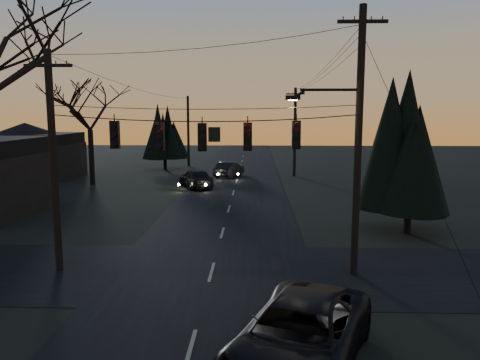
{
  "coord_description": "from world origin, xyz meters",
  "views": [
    {
      "loc": [
        1.69,
        -7.46,
        6.2
      ],
      "look_at": [
        1.11,
        10.05,
        3.64
      ],
      "focal_mm": 35.0,
      "sensor_mm": 36.0,
      "label": 1
    }
  ],
  "objects_px": {
    "utility_pole_right": "(353,274)",
    "sedan_oncoming_b": "(229,169)",
    "utility_pole_far_l": "(189,166)",
    "evergreen_right": "(411,150)",
    "utility_pole_left": "(60,271)",
    "suv_near": "(300,337)",
    "sedan_oncoming_a": "(196,178)",
    "utility_pole_far_r": "(294,176)"
  },
  "relations": [
    {
      "from": "utility_pole_left",
      "to": "sedan_oncoming_b",
      "type": "bearing_deg",
      "value": 79.1
    },
    {
      "from": "utility_pole_far_l",
      "to": "evergreen_right",
      "type": "bearing_deg",
      "value": -62.45
    },
    {
      "from": "utility_pole_left",
      "to": "suv_near",
      "type": "height_order",
      "value": "utility_pole_left"
    },
    {
      "from": "utility_pole_right",
      "to": "utility_pole_far_l",
      "type": "xyz_separation_m",
      "value": [
        -11.5,
        36.0,
        0.0
      ]
    },
    {
      "from": "utility_pole_far_r",
      "to": "utility_pole_far_l",
      "type": "bearing_deg",
      "value": 145.18
    },
    {
      "from": "utility_pole_right",
      "to": "utility_pole_far_r",
      "type": "bearing_deg",
      "value": 90.0
    },
    {
      "from": "utility_pole_far_r",
      "to": "suv_near",
      "type": "xyz_separation_m",
      "value": [
        -2.72,
        -34.82,
        0.82
      ]
    },
    {
      "from": "utility_pole_far_l",
      "to": "suv_near",
      "type": "xyz_separation_m",
      "value": [
        8.78,
        -42.82,
        0.82
      ]
    },
    {
      "from": "utility_pole_right",
      "to": "utility_pole_left",
      "type": "bearing_deg",
      "value": 180.0
    },
    {
      "from": "evergreen_right",
      "to": "utility_pole_far_l",
      "type": "bearing_deg",
      "value": 117.55
    },
    {
      "from": "utility_pole_right",
      "to": "sedan_oncoming_a",
      "type": "relative_size",
      "value": 2.14
    },
    {
      "from": "utility_pole_left",
      "to": "sedan_oncoming_b",
      "type": "relative_size",
      "value": 1.93
    },
    {
      "from": "evergreen_right",
      "to": "suv_near",
      "type": "height_order",
      "value": "evergreen_right"
    },
    {
      "from": "utility_pole_left",
      "to": "sedan_oncoming_a",
      "type": "relative_size",
      "value": 1.81
    },
    {
      "from": "utility_pole_left",
      "to": "utility_pole_far_l",
      "type": "height_order",
      "value": "utility_pole_left"
    },
    {
      "from": "utility_pole_far_l",
      "to": "sedan_oncoming_b",
      "type": "distance_m",
      "value": 10.41
    },
    {
      "from": "utility_pole_left",
      "to": "utility_pole_far_l",
      "type": "distance_m",
      "value": 36.0
    },
    {
      "from": "utility_pole_right",
      "to": "sedan_oncoming_a",
      "type": "height_order",
      "value": "utility_pole_right"
    },
    {
      "from": "suv_near",
      "to": "utility_pole_right",
      "type": "bearing_deg",
      "value": 89.24
    },
    {
      "from": "utility_pole_far_r",
      "to": "utility_pole_left",
      "type": "bearing_deg",
      "value": -112.33
    },
    {
      "from": "sedan_oncoming_b",
      "to": "suv_near",
      "type": "bearing_deg",
      "value": 114.31
    },
    {
      "from": "sedan_oncoming_a",
      "to": "sedan_oncoming_b",
      "type": "height_order",
      "value": "sedan_oncoming_a"
    },
    {
      "from": "suv_near",
      "to": "sedan_oncoming_a",
      "type": "height_order",
      "value": "suv_near"
    },
    {
      "from": "utility_pole_far_r",
      "to": "suv_near",
      "type": "distance_m",
      "value": 34.94
    },
    {
      "from": "utility_pole_left",
      "to": "utility_pole_far_l",
      "type": "bearing_deg",
      "value": 90.0
    },
    {
      "from": "utility_pole_far_r",
      "to": "evergreen_right",
      "type": "xyz_separation_m",
      "value": [
        4.02,
        -21.75,
        4.29
      ]
    },
    {
      "from": "utility_pole_left",
      "to": "sedan_oncoming_b",
      "type": "height_order",
      "value": "utility_pole_left"
    },
    {
      "from": "evergreen_right",
      "to": "sedan_oncoming_b",
      "type": "bearing_deg",
      "value": 116.44
    },
    {
      "from": "utility_pole_right",
      "to": "sedan_oncoming_b",
      "type": "distance_m",
      "value": 27.74
    },
    {
      "from": "sedan_oncoming_a",
      "to": "utility_pole_left",
      "type": "bearing_deg",
      "value": 58.48
    },
    {
      "from": "sedan_oncoming_a",
      "to": "utility_pole_far_l",
      "type": "bearing_deg",
      "value": -103.52
    },
    {
      "from": "utility_pole_far_r",
      "to": "evergreen_right",
      "type": "relative_size",
      "value": 1.15
    },
    {
      "from": "utility_pole_far_l",
      "to": "suv_near",
      "type": "height_order",
      "value": "utility_pole_far_l"
    },
    {
      "from": "utility_pole_far_l",
      "to": "evergreen_right",
      "type": "relative_size",
      "value": 1.08
    },
    {
      "from": "utility_pole_right",
      "to": "sedan_oncoming_b",
      "type": "relative_size",
      "value": 2.27
    },
    {
      "from": "utility_pole_left",
      "to": "evergreen_right",
      "type": "relative_size",
      "value": 1.15
    },
    {
      "from": "utility_pole_far_l",
      "to": "sedan_oncoming_a",
      "type": "xyz_separation_m",
      "value": [
        2.8,
        -15.54,
        0.8
      ]
    },
    {
      "from": "utility_pole_right",
      "to": "sedan_oncoming_b",
      "type": "xyz_separation_m",
      "value": [
        -6.3,
        27.01,
        0.72
      ]
    },
    {
      "from": "utility_pole_far_r",
      "to": "sedan_oncoming_a",
      "type": "distance_m",
      "value": 11.54
    },
    {
      "from": "utility_pole_right",
      "to": "sedan_oncoming_b",
      "type": "bearing_deg",
      "value": 103.13
    },
    {
      "from": "utility_pole_left",
      "to": "suv_near",
      "type": "bearing_deg",
      "value": -37.86
    },
    {
      "from": "utility_pole_far_l",
      "to": "sedan_oncoming_a",
      "type": "relative_size",
      "value": 1.71
    }
  ]
}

